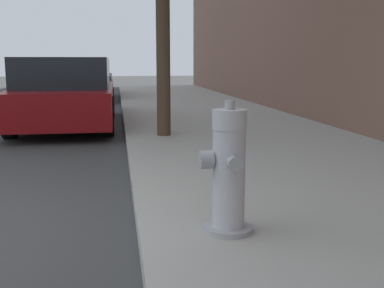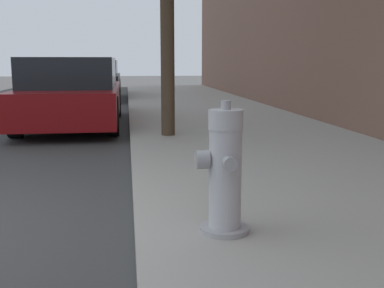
# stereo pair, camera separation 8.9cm
# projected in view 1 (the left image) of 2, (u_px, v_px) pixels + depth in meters

# --- Properties ---
(sidewalk_slab) EXTENTS (3.59, 40.00, 0.13)m
(sidewalk_slab) POSITION_uv_depth(u_px,v_px,m) (372.00, 217.00, 3.68)
(sidewalk_slab) COLOR #99968E
(sidewalk_slab) RESTS_ON ground_plane
(fire_hydrant) EXTENTS (0.36, 0.36, 0.87)m
(fire_hydrant) POSITION_uv_depth(u_px,v_px,m) (228.00, 173.00, 3.13)
(fire_hydrant) COLOR #97979C
(fire_hydrant) RESTS_ON sidewalk_slab
(parked_car_near) EXTENTS (1.79, 4.57, 1.32)m
(parked_car_near) POSITION_uv_depth(u_px,v_px,m) (67.00, 93.00, 9.26)
(parked_car_near) COLOR maroon
(parked_car_near) RESTS_ON ground_plane
(parked_car_mid) EXTENTS (1.72, 4.29, 1.30)m
(parked_car_mid) POSITION_uv_depth(u_px,v_px,m) (86.00, 80.00, 15.95)
(parked_car_mid) COLOR black
(parked_car_mid) RESTS_ON ground_plane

